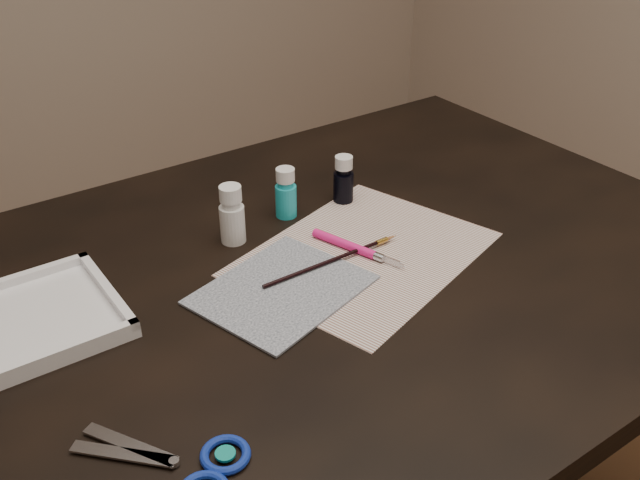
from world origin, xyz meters
TOP-DOWN VIEW (x-y plane):
  - table at (0.00, 0.00)m, footprint 1.30×0.90m
  - paper at (0.08, -0.01)m, footprint 0.44×0.38m
  - canvas at (-0.08, -0.02)m, footprint 0.27×0.24m
  - paint_bottle_white at (-0.07, 0.14)m, footprint 0.04×0.04m
  - paint_bottle_cyan at (0.05, 0.16)m, footprint 0.04×0.04m
  - paint_bottle_navy at (0.15, 0.15)m, footprint 0.04×0.04m
  - paintbrush at (0.02, -0.00)m, footprint 0.25×0.01m
  - craft_knife at (0.07, 0.00)m, footprint 0.07×0.16m
  - scissors at (-0.35, -0.20)m, footprint 0.22×0.22m
  - palette_tray at (-0.38, 0.10)m, footprint 0.20×0.20m

SIDE VIEW (x-z plane):
  - table at x=0.00m, z-range 0.00..0.75m
  - paper at x=0.08m, z-range 0.75..0.75m
  - canvas at x=-0.08m, z-range 0.75..0.75m
  - scissors at x=-0.35m, z-range 0.75..0.76m
  - craft_knife at x=0.07m, z-range 0.75..0.76m
  - paintbrush at x=0.02m, z-range 0.75..0.76m
  - palette_tray at x=-0.38m, z-range 0.75..0.77m
  - paint_bottle_navy at x=0.15m, z-range 0.75..0.83m
  - paint_bottle_cyan at x=0.05m, z-range 0.75..0.84m
  - paint_bottle_white at x=-0.07m, z-range 0.75..0.85m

